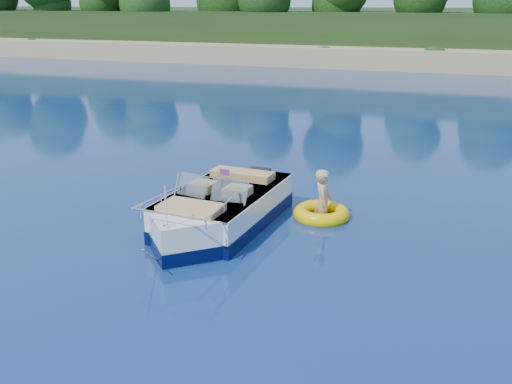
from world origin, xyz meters
The scene contains 5 objects.
ground centered at (0.00, 0.00, 0.00)m, with size 160.00×160.00×0.00m, color #0A1C4B.
shoreline centered at (0.00, 63.77, 0.98)m, with size 170.00×59.00×6.00m.
motorboat centered at (-1.40, 1.90, 0.35)m, with size 2.18×5.43×1.81m.
tow_tube centered at (0.62, 3.32, 0.09)m, with size 1.36×1.36×0.35m.
boy centered at (0.64, 3.33, 0.00)m, with size 0.61×0.40×1.67m, color tan.
Camera 1 is at (3.34, -8.94, 4.78)m, focal length 40.00 mm.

